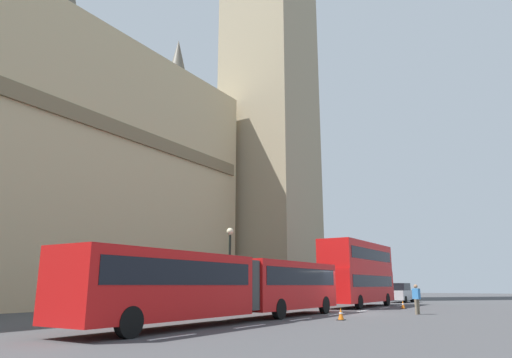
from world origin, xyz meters
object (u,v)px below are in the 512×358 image
Objects in this scene: street_lamp at (230,263)px; traffic_cone_west at (341,314)px; sedan_lead at (400,293)px; articulated_bus at (235,283)px; traffic_cone_middle at (403,305)px; double_decker_bus at (358,271)px; pedestrian_near_cones at (417,298)px.

traffic_cone_west is at bearing -106.28° from street_lamp.
articulated_bus is at bearing -179.99° from sedan_lead.
articulated_bus is 31.93× the size of traffic_cone_middle.
articulated_bus is at bearing -142.23° from street_lamp.
street_lamp is (2.45, 8.39, 2.77)m from traffic_cone_west.
double_decker_bus is 2.34× the size of sedan_lead.
double_decker_bus is 9.45m from pedestrian_near_cones.
traffic_cone_west is 12.56m from traffic_cone_middle.
street_lamp reaches higher than articulated_bus.
sedan_lead reaches higher than traffic_cone_middle.
street_lamp reaches higher than traffic_cone_west.
street_lamp is (-10.11, 8.07, 2.77)m from traffic_cone_middle.
street_lamp is (-11.13, 4.50, 0.35)m from double_decker_bus.
double_decker_bus is at bearing -179.98° from sedan_lead.
traffic_cone_west is at bearing -164.03° from double_decker_bus.
sedan_lead is 7.59× the size of traffic_cone_west.
sedan_lead is at bearing 17.66° from pedestrian_near_cones.
articulated_bus is 16.38m from traffic_cone_middle.
articulated_bus reaches higher than pedestrian_near_cones.
pedestrian_near_cones is (6.49, -2.09, 0.63)m from traffic_cone_west.
pedestrian_near_cones reaches higher than traffic_cone_middle.
pedestrian_near_cones is at bearing -158.36° from traffic_cone_middle.
sedan_lead is 23.36m from street_lamp.
pedestrian_near_cones is at bearing -68.93° from street_lamp.
pedestrian_near_cones is at bearing -31.23° from articulated_bus.
traffic_cone_middle is 6.56m from pedestrian_near_cones.
traffic_cone_west is 1.00× the size of traffic_cone_middle.
articulated_bus is at bearing -179.99° from double_decker_bus.
traffic_cone_west is (3.37, -3.88, -1.46)m from articulated_bus.
sedan_lead is at bearing 15.70° from traffic_cone_middle.
double_decker_bus is 1.96× the size of street_lamp.
articulated_bus is 16.97m from double_decker_bus.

